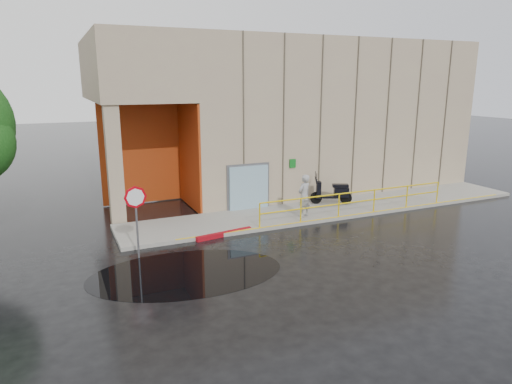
# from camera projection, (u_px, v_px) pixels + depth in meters

# --- Properties ---
(ground) EXTENTS (120.00, 120.00, 0.00)m
(ground) POSITION_uv_depth(u_px,v_px,m) (310.00, 255.00, 15.92)
(ground) COLOR black
(ground) RESTS_ON ground
(sidewalk) EXTENTS (20.00, 3.00, 0.15)m
(sidewalk) POSITION_uv_depth(u_px,v_px,m) (334.00, 208.00, 21.48)
(sidewalk) COLOR gray
(sidewalk) RESTS_ON ground
(building) EXTENTS (20.00, 10.17, 8.00)m
(building) POSITION_uv_depth(u_px,v_px,m) (291.00, 111.00, 26.69)
(building) COLOR tan
(building) RESTS_ON ground
(guardrail) EXTENTS (9.56, 0.06, 1.03)m
(guardrail) POSITION_uv_depth(u_px,v_px,m) (357.00, 202.00, 20.24)
(guardrail) COLOR yellow
(guardrail) RESTS_ON sidewalk
(person) EXTENTS (0.80, 0.66, 1.88)m
(person) POSITION_uv_depth(u_px,v_px,m) (304.00, 196.00, 19.67)
(person) COLOR #98989C
(person) RESTS_ON sidewalk
(scooter) EXTENTS (2.04, 1.40, 1.55)m
(scooter) POSITION_uv_depth(u_px,v_px,m) (332.00, 186.00, 21.80)
(scooter) COLOR black
(scooter) RESTS_ON sidewalk
(stop_sign) EXTENTS (0.76, 0.12, 2.53)m
(stop_sign) POSITION_uv_depth(u_px,v_px,m) (136.00, 206.00, 15.25)
(stop_sign) COLOR slate
(stop_sign) RESTS_ON ground
(red_curb) EXTENTS (2.40, 0.54, 0.18)m
(red_curb) POSITION_uv_depth(u_px,v_px,m) (224.00, 234.00, 17.84)
(red_curb) COLOR maroon
(red_curb) RESTS_ON ground
(puddle) EXTENTS (6.57, 4.52, 0.01)m
(puddle) POSITION_uv_depth(u_px,v_px,m) (187.00, 273.00, 14.45)
(puddle) COLOR black
(puddle) RESTS_ON ground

